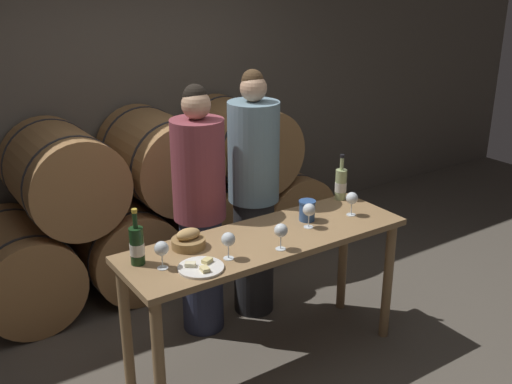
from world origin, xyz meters
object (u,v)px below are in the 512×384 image
object	(u,v)px
wine_bottle_white	(341,184)
wine_glass_far_right	(352,199)
person_right	(254,195)
wine_glass_center	(281,231)
tasting_table	(266,256)
person_left	(200,212)
cheese_plate	(201,267)
wine_glass_far_left	(162,249)
blue_crock	(307,210)
wine_glass_left	(228,240)
wine_bottle_red	(137,245)
wine_glass_right	(309,210)
bread_basket	(188,240)

from	to	relation	value
wine_bottle_white	wine_glass_far_right	xyz separation A→B (m)	(-0.14, -0.26, 0.01)
person_right	wine_glass_center	world-z (taller)	person_right
tasting_table	wine_bottle_white	size ratio (longest dim) A/B	5.58
person_left	cheese_plate	xyz separation A→B (m)	(-0.39, -0.71, 0.02)
person_left	tasting_table	bearing A→B (deg)	-76.44
wine_glass_far_left	wine_glass_center	distance (m)	0.68
tasting_table	person_right	xyz separation A→B (m)	(0.29, 0.57, 0.15)
blue_crock	wine_glass_far_right	bearing A→B (deg)	-17.86
wine_glass_left	wine_glass_center	bearing A→B (deg)	-11.87
wine_glass_center	wine_glass_far_right	size ratio (longest dim) A/B	1.00
person_left	wine_glass_far_right	world-z (taller)	person_left
tasting_table	wine_glass_far_left	size ratio (longest dim) A/B	11.41
tasting_table	blue_crock	xyz separation A→B (m)	(0.36, 0.06, 0.20)
tasting_table	cheese_plate	xyz separation A→B (m)	(-0.53, -0.14, 0.14)
wine_glass_center	wine_glass_far_right	xyz separation A→B (m)	(0.68, 0.15, 0.00)
wine_bottle_red	blue_crock	world-z (taller)	wine_bottle_red
wine_bottle_red	wine_glass_far_left	xyz separation A→B (m)	(0.09, -0.12, 0.01)
wine_bottle_red	wine_bottle_white	bearing A→B (deg)	4.50
person_left	blue_crock	size ratio (longest dim) A/B	12.99
blue_crock	cheese_plate	xyz separation A→B (m)	(-0.88, -0.20, -0.06)
wine_glass_far_right	wine_glass_center	bearing A→B (deg)	-167.38
wine_bottle_white	cheese_plate	size ratio (longest dim) A/B	1.29
blue_crock	wine_glass_left	size ratio (longest dim) A/B	0.84
person_right	wine_glass_center	distance (m)	0.83
wine_glass_center	wine_glass_right	bearing A→B (deg)	25.05
wine_bottle_red	wine_glass_far_left	size ratio (longest dim) A/B	2.04
wine_bottle_white	wine_glass_right	distance (m)	0.55
wine_bottle_red	wine_glass_right	distance (m)	1.08
cheese_plate	wine_glass_right	xyz separation A→B (m)	(0.82, 0.11, 0.10)
tasting_table	wine_glass_right	world-z (taller)	wine_glass_right
person_left	person_right	bearing A→B (deg)	-0.01
wine_glass_far_left	wine_glass_right	size ratio (longest dim) A/B	1.00
wine_bottle_white	wine_glass_left	xyz separation A→B (m)	(-1.12, -0.35, 0.01)
tasting_table	person_right	size ratio (longest dim) A/B	1.01
wine_bottle_white	wine_glass_center	size ratio (longest dim) A/B	2.05
wine_glass_far_right	wine_bottle_white	bearing A→B (deg)	62.47
wine_bottle_white	bread_basket	world-z (taller)	wine_bottle_white
wine_bottle_red	wine_glass_right	xyz separation A→B (m)	(1.07, -0.14, 0.01)
tasting_table	person_right	bearing A→B (deg)	63.21
person_left	wine_bottle_white	xyz separation A→B (m)	(0.92, -0.35, 0.11)
wine_bottle_white	wine_glass_right	bearing A→B (deg)	-151.97
wine_glass_far_left	wine_glass_left	world-z (taller)	same
wine_bottle_white	wine_glass_left	bearing A→B (deg)	-162.82
blue_crock	bread_basket	bearing A→B (deg)	175.08
person_right	wine_glass_right	bearing A→B (deg)	-89.53
cheese_plate	person_right	bearing A→B (deg)	41.19
wine_bottle_white	wine_glass_far_left	size ratio (longest dim) A/B	2.05
wine_bottle_red	cheese_plate	distance (m)	0.37
bread_basket	wine_glass_left	size ratio (longest dim) A/B	1.25
bread_basket	wine_glass_far_right	distance (m)	1.12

